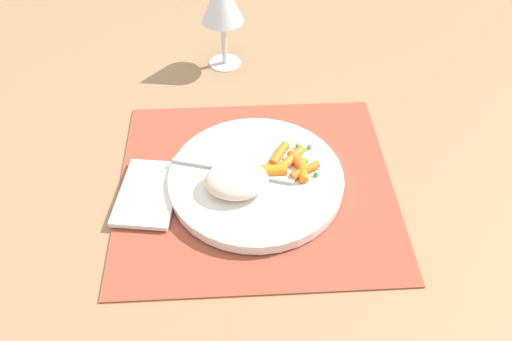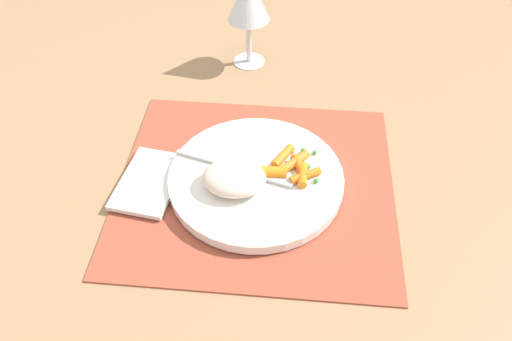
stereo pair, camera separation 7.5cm
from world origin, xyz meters
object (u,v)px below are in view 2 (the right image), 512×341
Objects in this scene: wine_glass at (248,0)px; napkin at (149,182)px; plate at (256,179)px; rice_mound at (234,178)px; carrot_portion at (289,168)px; fork at (246,171)px.

wine_glass reaches higher than napkin.
plate is 0.05m from rice_mound.
plate is 0.35m from wine_glass.
rice_mound is 0.09m from carrot_portion.
fork is (-0.06, -0.01, -0.00)m from carrot_portion.
rice_mound is 0.90× the size of carrot_portion.
wine_glass is at bearing 71.26° from napkin.
carrot_portion is at bearing 14.15° from plate.
plate is 2.84× the size of rice_mound.
fork is 0.34m from wine_glass.
fork is at bearing 7.91° from napkin.
fork is at bearing -172.89° from carrot_portion.
napkin is at bearing -108.74° from wine_glass.
plate is 0.05m from carrot_portion.
fork is (0.01, 0.03, -0.01)m from rice_mound.
napkin is (-0.12, -0.34, -0.12)m from wine_glass.
wine_glass is (-0.03, 0.32, 0.10)m from fork.
rice_mound is at bearing -115.78° from fork.
carrot_portion is 0.34m from wine_glass.
napkin is (-0.21, -0.03, -0.02)m from carrot_portion.
carrot_portion reaches higher than napkin.
wine_glass reaches higher than carrot_portion.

